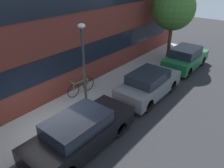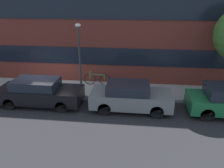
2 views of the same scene
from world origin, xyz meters
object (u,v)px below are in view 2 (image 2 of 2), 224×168
(parked_car_grey, at_px, (130,97))
(bicycle, at_px, (97,79))
(lamp_post, at_px, (79,50))
(parked_car_black, at_px, (40,92))

(parked_car_grey, bearing_deg, bicycle, 128.56)
(parked_car_grey, distance_m, lamp_post, 3.84)
(parked_car_grey, xyz_separation_m, bicycle, (-2.17, 2.72, -0.16))
(bicycle, height_order, lamp_post, lamp_post)
(parked_car_black, height_order, parked_car_grey, parked_car_black)
(parked_car_black, bearing_deg, bicycle, 46.37)
(parked_car_black, xyz_separation_m, parked_car_grey, (4.76, 0.00, 0.00))
(bicycle, bearing_deg, parked_car_black, 50.19)
(parked_car_grey, height_order, bicycle, parked_car_grey)
(parked_car_black, xyz_separation_m, lamp_post, (1.83, 1.59, 1.91))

